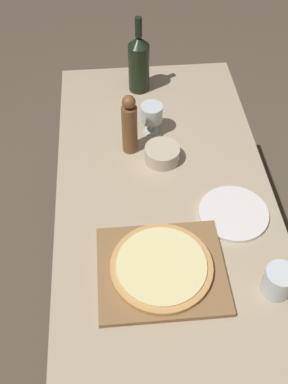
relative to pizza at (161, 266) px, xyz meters
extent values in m
plane|color=brown|center=(0.05, 0.18, -0.76)|extent=(12.00, 12.00, 0.00)
cube|color=tan|center=(0.05, 0.18, -0.04)|extent=(0.75, 1.77, 0.03)
cylinder|color=brown|center=(-0.27, 1.01, -0.41)|extent=(0.06, 0.06, 0.70)
cylinder|color=brown|center=(0.36, 1.01, -0.41)|extent=(0.06, 0.06, 0.70)
cube|color=olive|center=(0.00, 0.00, -0.02)|extent=(0.38, 0.33, 0.02)
cylinder|color=tan|center=(0.00, 0.00, 0.00)|extent=(0.31, 0.31, 0.02)
cylinder|color=beige|center=(0.00, 0.00, 0.01)|extent=(0.27, 0.27, 0.01)
cylinder|color=black|center=(0.01, 0.91, 0.07)|extent=(0.09, 0.09, 0.21)
cone|color=black|center=(0.01, 0.91, 0.20)|extent=(0.09, 0.09, 0.04)
cylinder|color=black|center=(0.01, 0.91, 0.26)|extent=(0.03, 0.03, 0.08)
cylinder|color=brown|center=(-0.06, 0.53, 0.07)|extent=(0.06, 0.06, 0.20)
sphere|color=brown|center=(-0.06, 0.53, 0.19)|extent=(0.05, 0.05, 0.05)
cylinder|color=silver|center=(0.03, 0.63, -0.03)|extent=(0.06, 0.06, 0.00)
cylinder|color=silver|center=(0.03, 0.63, 0.00)|extent=(0.01, 0.01, 0.05)
cylinder|color=silver|center=(0.03, 0.63, 0.06)|extent=(0.08, 0.08, 0.07)
cylinder|color=beige|center=(0.06, 0.47, 0.00)|extent=(0.13, 0.13, 0.06)
cylinder|color=silver|center=(0.32, -0.09, 0.02)|extent=(0.09, 0.09, 0.10)
cylinder|color=white|center=(0.26, 0.19, -0.02)|extent=(0.23, 0.23, 0.01)
camera|label=1|loc=(-0.11, -0.69, 1.15)|focal=42.00mm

